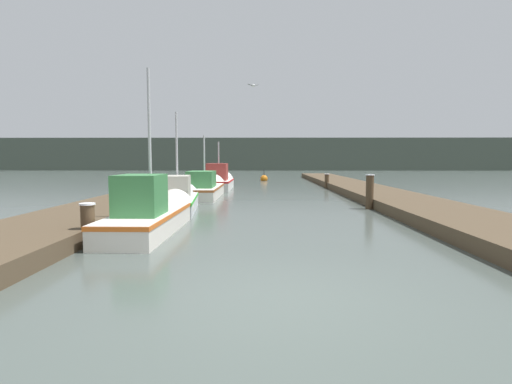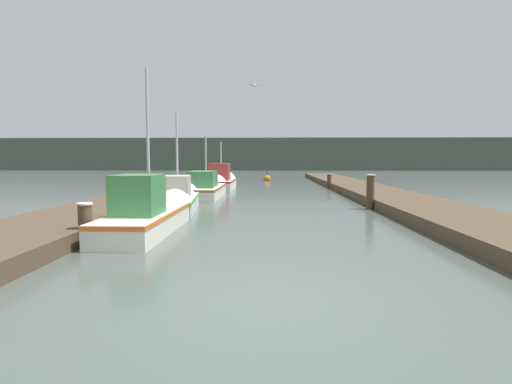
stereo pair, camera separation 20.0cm
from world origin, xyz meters
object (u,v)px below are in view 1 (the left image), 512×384
Objects in this scene: fishing_boat_0 at (153,213)px; mooring_piling_2 at (88,224)px; fishing_boat_2 at (206,188)px; fishing_boat_3 at (219,181)px; mooring_piling_1 at (327,181)px; fishing_boat_1 at (178,199)px; channel_buoy at (264,179)px; mooring_piling_0 at (370,192)px; seagull_lead at (253,85)px.

fishing_boat_0 is 5.57× the size of mooring_piling_2.
fishing_boat_2 is 4.69m from fishing_boat_3.
fishing_boat_0 is 1.09× the size of fishing_boat_3.
mooring_piling_1 is 18.84m from mooring_piling_2.
fishing_boat_0 is 2.15m from mooring_piling_2.
fishing_boat_3 is (0.21, 4.68, 0.08)m from fishing_boat_2.
fishing_boat_1 reaches higher than mooring_piling_1.
channel_buoy reaches higher than mooring_piling_2.
fishing_boat_1 reaches higher than channel_buoy.
fishing_boat_3 is 5.11× the size of mooring_piling_2.
fishing_boat_2 is 5.49× the size of channel_buoy.
channel_buoy is at bearing 101.38° from mooring_piling_0.
channel_buoy is (-3.85, 19.12, -0.49)m from mooring_piling_0.
mooring_piling_0 is at bearing -90.62° from mooring_piling_1.
fishing_boat_3 is 4.31× the size of channel_buoy.
mooring_piling_2 is 12.24m from seagull_lead.
fishing_boat_0 is at bearing -90.34° from fishing_boat_2.
fishing_boat_0 is 16.69m from mooring_piling_1.
mooring_piling_0 is 7.75m from seagull_lead.
fishing_boat_2 is at bearing -102.75° from channel_buoy.
channel_buoy is at bearing 74.13° from fishing_boat_1.
fishing_boat_1 is 7.29m from mooring_piling_0.
mooring_piling_0 is at bearing -36.50° from fishing_boat_2.
mooring_piling_0 is 19.51m from channel_buoy.
fishing_boat_1 is 13.05m from mooring_piling_1.
mooring_piling_2 is at bearing -140.91° from mooring_piling_0.
mooring_piling_0 is (7.28, 0.26, 0.26)m from fishing_boat_1.
fishing_boat_2 is 11.77m from mooring_piling_2.
mooring_piling_2 is (-0.72, -6.25, 0.07)m from fishing_boat_1.
seagull_lead is at bearing -126.15° from mooring_piling_1.
mooring_piling_2 is (-8.01, -6.50, -0.19)m from mooring_piling_0.
fishing_boat_1 is 1.05× the size of fishing_boat_3.
mooring_piling_1 is at bearing 29.90° from seagull_lead.
channel_buoy is at bearing 82.96° from fishing_boat_0.
mooring_piling_0 is at bearing -55.08° from fishing_boat_3.
channel_buoy is at bearing 72.85° from fishing_boat_3.
mooring_piling_1 is 0.99× the size of mooring_piling_2.
fishing_boat_0 is 4.00× the size of mooring_piling_0.
fishing_boat_2 is (0.11, 9.78, -0.04)m from fishing_boat_0.
mooring_piling_0 is at bearing -3.81° from fishing_boat_1.
fishing_boat_1 is 0.82× the size of fishing_boat_2.
fishing_boat_3 is 3.67× the size of mooring_piling_0.
mooring_piling_2 reaches higher than mooring_piling_1.
mooring_piling_2 is (-8.12, -17.00, 0.00)m from mooring_piling_1.
fishing_boat_1 is at bearing -92.28° from fishing_boat_3.
seagull_lead reaches higher than fishing_boat_1.
fishing_boat_3 is (0.31, 14.47, 0.05)m from fishing_boat_0.
channel_buoy is at bearing 114.67° from mooring_piling_1.
fishing_boat_1 is 7.21m from seagull_lead.
channel_buoy is (2.94, 9.21, -0.33)m from fishing_boat_3.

